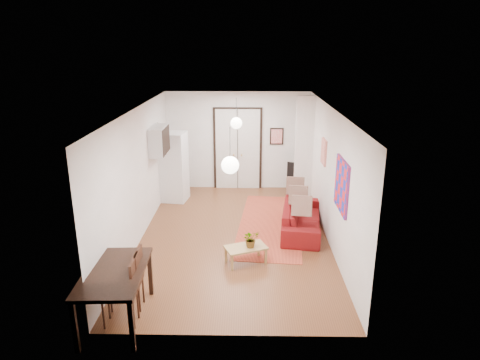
{
  "coord_description": "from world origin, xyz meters",
  "views": [
    {
      "loc": [
        0.29,
        -8.93,
        4.2
      ],
      "look_at": [
        0.13,
        0.31,
        1.25
      ],
      "focal_mm": 32.0,
      "sensor_mm": 36.0,
      "label": 1
    }
  ],
  "objects_px": {
    "sofa": "(302,218)",
    "kitchen_counter": "(177,178)",
    "dining_chair_near": "(126,273)",
    "black_side_chair": "(296,173)",
    "dining_chair_far": "(122,281)",
    "fridge": "(174,167)",
    "dining_table": "(114,277)",
    "coffee_table": "(246,249)"
  },
  "relations": [
    {
      "from": "kitchen_counter",
      "to": "black_side_chair",
      "type": "relative_size",
      "value": 1.16
    },
    {
      "from": "fridge",
      "to": "kitchen_counter",
      "type": "bearing_deg",
      "value": 99.14
    },
    {
      "from": "sofa",
      "to": "kitchen_counter",
      "type": "xyz_separation_m",
      "value": [
        -3.32,
        2.48,
        0.17
      ]
    },
    {
      "from": "sofa",
      "to": "fridge",
      "type": "height_order",
      "value": "fridge"
    },
    {
      "from": "black_side_chair",
      "to": "dining_chair_far",
      "type": "bearing_deg",
      "value": 85.55
    },
    {
      "from": "coffee_table",
      "to": "fridge",
      "type": "distance_m",
      "value": 4.2
    },
    {
      "from": "black_side_chair",
      "to": "dining_table",
      "type": "bearing_deg",
      "value": 85.48
    },
    {
      "from": "kitchen_counter",
      "to": "dining_table",
      "type": "bearing_deg",
      "value": -98.0
    },
    {
      "from": "sofa",
      "to": "fridge",
      "type": "xyz_separation_m",
      "value": [
        -3.31,
        2.02,
        0.64
      ]
    },
    {
      "from": "coffee_table",
      "to": "kitchen_counter",
      "type": "bearing_deg",
      "value": 116.32
    },
    {
      "from": "dining_table",
      "to": "kitchen_counter",
      "type": "bearing_deg",
      "value": 90.0
    },
    {
      "from": "sofa",
      "to": "dining_table",
      "type": "bearing_deg",
      "value": 144.55
    },
    {
      "from": "fridge",
      "to": "black_side_chair",
      "type": "bearing_deg",
      "value": 21.96
    },
    {
      "from": "sofa",
      "to": "black_side_chair",
      "type": "height_order",
      "value": "black_side_chair"
    },
    {
      "from": "coffee_table",
      "to": "dining_chair_near",
      "type": "xyz_separation_m",
      "value": [
        -1.95,
        -1.52,
        0.32
      ]
    },
    {
      "from": "coffee_table",
      "to": "dining_table",
      "type": "relative_size",
      "value": 0.56
    },
    {
      "from": "kitchen_counter",
      "to": "dining_chair_far",
      "type": "bearing_deg",
      "value": -97.3
    },
    {
      "from": "kitchen_counter",
      "to": "dining_table",
      "type": "xyz_separation_m",
      "value": [
        0.0,
        -5.98,
        0.3
      ]
    },
    {
      "from": "fridge",
      "to": "black_side_chair",
      "type": "distance_m",
      "value": 3.6
    },
    {
      "from": "kitchen_counter",
      "to": "black_side_chair",
      "type": "height_order",
      "value": "black_side_chair"
    },
    {
      "from": "sofa",
      "to": "kitchen_counter",
      "type": "bearing_deg",
      "value": 61.26
    },
    {
      "from": "coffee_table",
      "to": "kitchen_counter",
      "type": "distance_m",
      "value": 4.56
    },
    {
      "from": "sofa",
      "to": "dining_chair_far",
      "type": "height_order",
      "value": "dining_chair_far"
    },
    {
      "from": "coffee_table",
      "to": "dining_chair_far",
      "type": "relative_size",
      "value": 0.84
    },
    {
      "from": "coffee_table",
      "to": "black_side_chair",
      "type": "relative_size",
      "value": 0.98
    },
    {
      "from": "coffee_table",
      "to": "dining_chair_far",
      "type": "height_order",
      "value": "dining_chair_far"
    },
    {
      "from": "sofa",
      "to": "dining_table",
      "type": "height_order",
      "value": "dining_table"
    },
    {
      "from": "dining_table",
      "to": "black_side_chair",
      "type": "distance_m",
      "value": 7.28
    },
    {
      "from": "sofa",
      "to": "fridge",
      "type": "bearing_deg",
      "value": 66.56
    },
    {
      "from": "dining_chair_near",
      "to": "black_side_chair",
      "type": "relative_size",
      "value": 1.16
    },
    {
      "from": "kitchen_counter",
      "to": "dining_chair_far",
      "type": "height_order",
      "value": "dining_chair_far"
    },
    {
      "from": "dining_chair_near",
      "to": "black_side_chair",
      "type": "bearing_deg",
      "value": 148.11
    },
    {
      "from": "coffee_table",
      "to": "black_side_chair",
      "type": "distance_m",
      "value": 4.73
    },
    {
      "from": "fridge",
      "to": "dining_table",
      "type": "xyz_separation_m",
      "value": [
        -0.01,
        -5.53,
        -0.18
      ]
    },
    {
      "from": "coffee_table",
      "to": "fridge",
      "type": "bearing_deg",
      "value": 118.99
    },
    {
      "from": "sofa",
      "to": "dining_table",
      "type": "relative_size",
      "value": 1.34
    },
    {
      "from": "sofa",
      "to": "dining_chair_far",
      "type": "relative_size",
      "value": 2.0
    },
    {
      "from": "kitchen_counter",
      "to": "fridge",
      "type": "height_order",
      "value": "fridge"
    },
    {
      "from": "fridge",
      "to": "black_side_chair",
      "type": "relative_size",
      "value": 2.05
    },
    {
      "from": "sofa",
      "to": "dining_chair_far",
      "type": "xyz_separation_m",
      "value": [
        -3.25,
        -3.39,
        0.32
      ]
    },
    {
      "from": "kitchen_counter",
      "to": "dining_chair_near",
      "type": "relative_size",
      "value": 1.0
    },
    {
      "from": "fridge",
      "to": "dining_table",
      "type": "bearing_deg",
      "value": -82.09
    }
  ]
}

